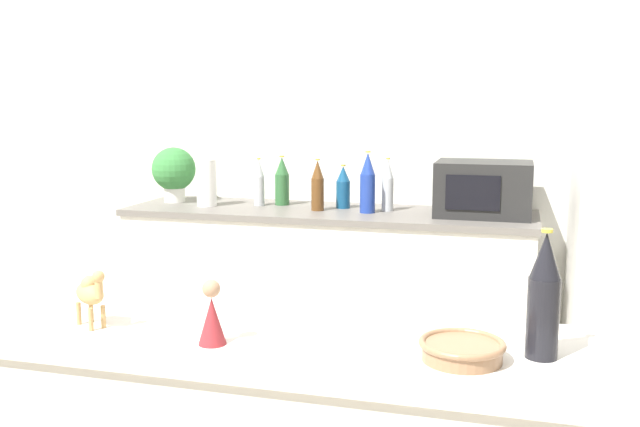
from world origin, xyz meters
name	(u,v)px	position (x,y,z in m)	size (l,w,h in m)	color
wall_back	(425,145)	(0.00, 2.73, 1.27)	(8.00, 0.06, 2.55)	silver
back_counter	(327,293)	(-0.48, 2.40, 0.47)	(2.22, 0.63, 0.94)	white
potted_plant	(174,171)	(-1.42, 2.44, 1.12)	(0.25, 0.25, 0.32)	silver
paper_towel_roll	(206,183)	(-1.17, 2.35, 1.07)	(0.11, 0.11, 0.26)	white
microwave	(483,189)	(0.34, 2.42, 1.08)	(0.48, 0.37, 0.28)	black
back_bottle_0	(368,183)	(-0.25, 2.35, 1.10)	(0.08, 0.08, 0.33)	navy
back_bottle_1	(318,186)	(-0.52, 2.36, 1.07)	(0.07, 0.07, 0.28)	brown
back_bottle_2	(388,186)	(-0.16, 2.44, 1.08)	(0.06, 0.06, 0.29)	#B2B7BC
back_bottle_3	(259,183)	(-0.89, 2.44, 1.07)	(0.06, 0.06, 0.27)	#B2B7BC
back_bottle_4	(282,182)	(-0.77, 2.50, 1.07)	(0.08, 0.08, 0.28)	#2D6033
back_bottle_5	(343,187)	(-0.41, 2.48, 1.05)	(0.08, 0.08, 0.24)	navy
wine_bottle	(544,297)	(0.58, 0.41, 1.07)	(0.08, 0.08, 0.31)	black
fruit_bowl	(462,349)	(0.40, 0.34, 0.95)	(0.21, 0.21, 0.05)	#8C6647
camel_figurine	(91,292)	(-0.59, 0.33, 1.02)	(0.13, 0.11, 0.17)	tan
wise_man_figurine_blue	(212,317)	(-0.21, 0.29, 1.00)	(0.07, 0.07, 0.17)	maroon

